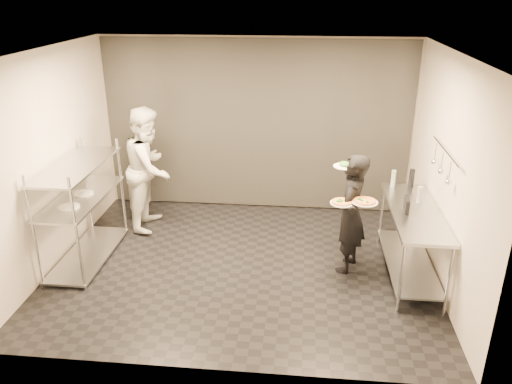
# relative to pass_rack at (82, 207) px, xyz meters

# --- Properties ---
(room_shell) EXTENTS (5.00, 4.00, 2.80)m
(room_shell) POSITION_rel_pass_rack_xyz_m (2.15, 1.18, 0.63)
(room_shell) COLOR black
(room_shell) RESTS_ON ground
(pass_rack) EXTENTS (0.60, 1.60, 1.50)m
(pass_rack) POSITION_rel_pass_rack_xyz_m (0.00, 0.00, 0.00)
(pass_rack) COLOR #B7B9BE
(pass_rack) RESTS_ON ground
(prep_counter) EXTENTS (0.60, 1.80, 0.92)m
(prep_counter) POSITION_rel_pass_rack_xyz_m (4.33, 0.00, -0.14)
(prep_counter) COLOR #B7B9BE
(prep_counter) RESTS_ON ground
(utensil_rail) EXTENTS (0.07, 1.20, 0.31)m
(utensil_rail) POSITION_rel_pass_rack_xyz_m (4.58, 0.00, 0.78)
(utensil_rail) COLOR #B7B9BE
(utensil_rail) RESTS_ON room_shell
(waiter) EXTENTS (0.55, 0.67, 1.59)m
(waiter) POSITION_rel_pass_rack_xyz_m (3.55, 0.08, 0.03)
(waiter) COLOR black
(waiter) RESTS_ON ground
(chef) EXTENTS (0.72, 0.92, 1.88)m
(chef) POSITION_rel_pass_rack_xyz_m (0.60, 1.10, 0.17)
(chef) COLOR silver
(chef) RESTS_ON ground
(pizza_plate_near) EXTENTS (0.29, 0.29, 0.05)m
(pizza_plate_near) POSITION_rel_pass_rack_xyz_m (3.41, -0.14, 0.28)
(pizza_plate_near) COLOR white
(pizza_plate_near) RESTS_ON waiter
(pizza_plate_far) EXTENTS (0.32, 0.32, 0.05)m
(pizza_plate_far) POSITION_rel_pass_rack_xyz_m (3.68, -0.14, 0.31)
(pizza_plate_far) COLOR white
(pizza_plate_far) RESTS_ON waiter
(salad_plate) EXTENTS (0.28, 0.28, 0.07)m
(salad_plate) POSITION_rel_pass_rack_xyz_m (3.45, 0.36, 0.59)
(salad_plate) COLOR white
(salad_plate) RESTS_ON waiter
(pos_monitor) EXTENTS (0.07, 0.24, 0.17)m
(pos_monitor) POSITION_rel_pass_rack_xyz_m (4.21, -0.04, 0.24)
(pos_monitor) COLOR black
(pos_monitor) RESTS_ON prep_counter
(bottle_green) EXTENTS (0.06, 0.06, 0.22)m
(bottle_green) POSITION_rel_pass_rack_xyz_m (4.17, 0.80, 0.26)
(bottle_green) COLOR gray
(bottle_green) RESTS_ON prep_counter
(bottle_clear) EXTENTS (0.07, 0.07, 0.22)m
(bottle_clear) POSITION_rel_pass_rack_xyz_m (4.42, 0.24, 0.26)
(bottle_clear) COLOR gray
(bottle_clear) RESTS_ON prep_counter
(bottle_dark) EXTENTS (0.07, 0.07, 0.25)m
(bottle_dark) POSITION_rel_pass_rack_xyz_m (4.42, 0.80, 0.28)
(bottle_dark) COLOR black
(bottle_dark) RESTS_ON prep_counter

